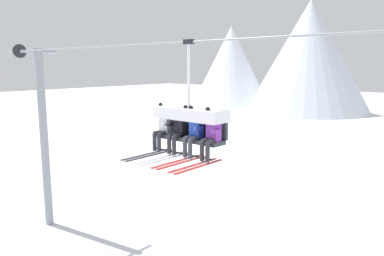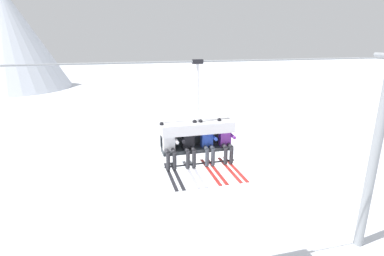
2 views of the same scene
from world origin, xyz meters
TOP-DOWN VIEW (x-y plane):
  - mountain_peak_central at (-18.47, 48.30)m, footprint 19.03×19.03m
  - lift_tower_far at (7.74, -0.02)m, footprint 0.36×1.88m
  - lift_cable at (-0.60, -0.80)m, footprint 18.68×0.05m
  - chairlift_chair at (0.40, -0.73)m, footprint 2.08×0.74m
  - skier_white at (-0.44, -0.94)m, footprint 0.48×1.70m
  - skier_black at (0.12, -0.94)m, footprint 0.48×1.70m
  - skier_blue at (0.67, -0.94)m, footprint 0.48×1.70m
  - skier_purple at (1.23, -0.94)m, footprint 0.48×1.70m

SIDE VIEW (x-z plane):
  - lift_tower_far at x=7.74m, z-range 0.17..8.25m
  - skier_white at x=-0.44m, z-range 4.90..6.24m
  - skier_black at x=0.12m, z-range 4.90..6.24m
  - skier_blue at x=0.67m, z-range 4.90..6.24m
  - skier_purple at x=1.23m, z-range 4.90..6.24m
  - chairlift_chair at x=0.40m, z-range 4.41..7.29m
  - lift_cable at x=-0.60m, z-range 7.78..7.83m
  - mountain_peak_central at x=-18.47m, z-range 0.00..17.12m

